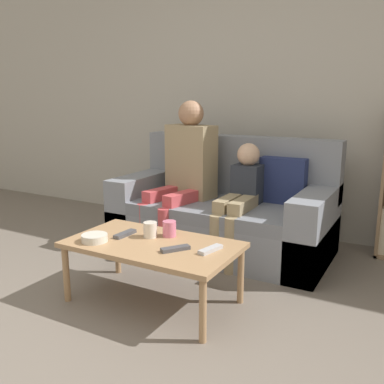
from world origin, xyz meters
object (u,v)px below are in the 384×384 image
(person_adult, at_px, (186,165))
(snack_bowl, at_px, (95,238))
(couch, at_px, (225,214))
(cup_far, at_px, (150,230))
(coffee_table, at_px, (153,248))
(tv_remote_1, at_px, (125,234))
(tv_remote_2, at_px, (211,249))
(tv_remote_0, at_px, (175,249))
(cup_near, at_px, (169,229))
(person_child, at_px, (241,195))

(person_adult, relative_size, snack_bowl, 7.71)
(couch, distance_m, cup_far, 1.02)
(coffee_table, relative_size, person_adult, 0.85)
(tv_remote_1, bearing_deg, tv_remote_2, 4.51)
(tv_remote_0, bearing_deg, tv_remote_2, 61.39)
(coffee_table, xyz_separation_m, cup_near, (0.03, 0.15, 0.09))
(person_child, relative_size, tv_remote_1, 5.15)
(coffee_table, relative_size, person_child, 1.16)
(cup_far, bearing_deg, coffee_table, -48.90)
(cup_far, xyz_separation_m, tv_remote_0, (0.26, -0.13, -0.04))
(couch, xyz_separation_m, snack_bowl, (-0.29, -1.24, 0.11))
(cup_far, relative_size, snack_bowl, 0.61)
(coffee_table, height_order, tv_remote_1, tv_remote_1)
(cup_far, relative_size, tv_remote_0, 0.58)
(couch, bearing_deg, snack_bowl, -103.41)
(tv_remote_1, relative_size, tv_remote_2, 0.98)
(coffee_table, relative_size, tv_remote_2, 5.82)
(cup_near, xyz_separation_m, tv_remote_1, (-0.25, -0.13, -0.04))
(tv_remote_1, bearing_deg, tv_remote_0, -6.72)
(coffee_table, height_order, tv_remote_2, tv_remote_2)
(couch, relative_size, snack_bowl, 11.00)
(tv_remote_1, height_order, snack_bowl, snack_bowl)
(person_child, xyz_separation_m, tv_remote_2, (0.20, -0.90, -0.11))
(coffee_table, height_order, cup_near, cup_near)
(tv_remote_1, bearing_deg, person_child, 69.75)
(person_adult, height_order, cup_far, person_adult)
(tv_remote_0, xyz_separation_m, tv_remote_1, (-0.42, 0.07, 0.00))
(couch, bearing_deg, cup_near, -87.09)
(person_adult, distance_m, tv_remote_1, 1.03)
(cup_far, xyz_separation_m, tv_remote_1, (-0.16, -0.05, -0.04))
(cup_far, height_order, tv_remote_2, cup_far)
(person_adult, distance_m, tv_remote_0, 1.22)
(cup_near, xyz_separation_m, cup_far, (-0.09, -0.07, -0.00))
(tv_remote_1, distance_m, tv_remote_2, 0.60)
(cup_far, bearing_deg, person_adult, 106.48)
(couch, relative_size, person_adult, 1.43)
(snack_bowl, bearing_deg, coffee_table, 26.16)
(person_child, bearing_deg, tv_remote_2, -78.06)
(person_child, relative_size, tv_remote_0, 5.35)
(couch, xyz_separation_m, person_child, (0.20, -0.14, 0.21))
(tv_remote_0, distance_m, tv_remote_1, 0.42)
(coffee_table, distance_m, cup_far, 0.13)
(cup_near, bearing_deg, person_adult, 113.34)
(person_adult, height_order, cup_near, person_adult)
(coffee_table, distance_m, tv_remote_0, 0.20)
(couch, relative_size, coffee_table, 1.68)
(couch, bearing_deg, tv_remote_2, -69.44)
(tv_remote_0, bearing_deg, tv_remote_1, -154.18)
(cup_near, xyz_separation_m, tv_remote_0, (0.16, -0.20, -0.04))
(tv_remote_0, bearing_deg, cup_far, -170.23)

